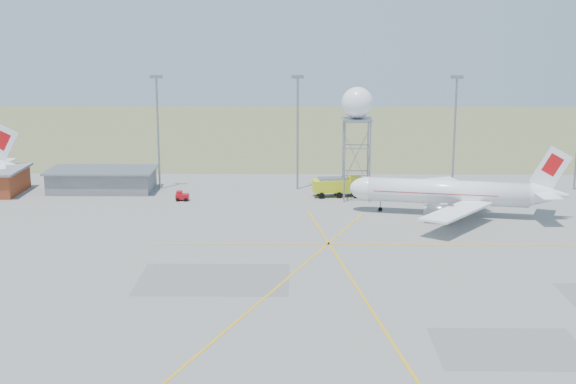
{
  "coord_description": "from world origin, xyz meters",
  "views": [
    {
      "loc": [
        -10.12,
        -76.02,
        30.83
      ],
      "look_at": [
        -11.42,
        40.0,
        5.16
      ],
      "focal_mm": 50.0,
      "sensor_mm": 36.0,
      "label": 1
    }
  ],
  "objects_px": {
    "airliner_main": "(451,193)",
    "baggage_tug": "(182,197)",
    "fire_truck": "(339,187)",
    "radar_tower": "(357,137)"
  },
  "relations": [
    {
      "from": "airliner_main",
      "to": "radar_tower",
      "type": "distance_m",
      "value": 19.29
    },
    {
      "from": "radar_tower",
      "to": "baggage_tug",
      "type": "relative_size",
      "value": 8.79
    },
    {
      "from": "radar_tower",
      "to": "fire_truck",
      "type": "bearing_deg",
      "value": 142.2
    },
    {
      "from": "fire_truck",
      "to": "baggage_tug",
      "type": "distance_m",
      "value": 27.09
    },
    {
      "from": "baggage_tug",
      "to": "fire_truck",
      "type": "bearing_deg",
      "value": 7.94
    },
    {
      "from": "radar_tower",
      "to": "baggage_tug",
      "type": "height_order",
      "value": "radar_tower"
    },
    {
      "from": "radar_tower",
      "to": "fire_truck",
      "type": "xyz_separation_m",
      "value": [
        -2.76,
        2.14,
        -9.1
      ]
    },
    {
      "from": "airliner_main",
      "to": "baggage_tug",
      "type": "relative_size",
      "value": 15.45
    },
    {
      "from": "airliner_main",
      "to": "baggage_tug",
      "type": "bearing_deg",
      "value": -0.95
    },
    {
      "from": "fire_truck",
      "to": "radar_tower",
      "type": "bearing_deg",
      "value": -46.42
    }
  ]
}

